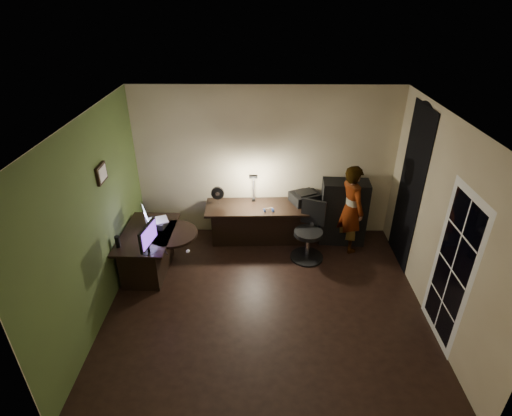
{
  "coord_description": "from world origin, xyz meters",
  "views": [
    {
      "loc": [
        -0.09,
        -4.43,
        4.03
      ],
      "look_at": [
        -0.15,
        1.05,
        1.0
      ],
      "focal_mm": 28.0,
      "sensor_mm": 36.0,
      "label": 1
    }
  ],
  "objects_px": {
    "desk_right": "(261,224)",
    "monitor": "(148,243)",
    "desk_left": "(150,252)",
    "cabinet": "(343,212)",
    "office_chair": "(308,233)",
    "person": "(351,209)"
  },
  "relations": [
    {
      "from": "desk_right",
      "to": "person",
      "type": "xyz_separation_m",
      "value": [
        1.51,
        -0.19,
        0.42
      ]
    },
    {
      "from": "desk_left",
      "to": "person",
      "type": "xyz_separation_m",
      "value": [
        3.26,
        0.69,
        0.42
      ]
    },
    {
      "from": "desk_left",
      "to": "monitor",
      "type": "relative_size",
      "value": 2.55
    },
    {
      "from": "monitor",
      "to": "office_chair",
      "type": "bearing_deg",
      "value": 31.08
    },
    {
      "from": "desk_right",
      "to": "cabinet",
      "type": "height_order",
      "value": "cabinet"
    },
    {
      "from": "desk_left",
      "to": "desk_right",
      "type": "xyz_separation_m",
      "value": [
        1.75,
        0.89,
        -0.01
      ]
    },
    {
      "from": "cabinet",
      "to": "desk_left",
      "type": "bearing_deg",
      "value": -159.96
    },
    {
      "from": "office_chair",
      "to": "desk_right",
      "type": "bearing_deg",
      "value": 170.02
    },
    {
      "from": "desk_left",
      "to": "cabinet",
      "type": "distance_m",
      "value": 3.34
    },
    {
      "from": "desk_left",
      "to": "office_chair",
      "type": "relative_size",
      "value": 1.26
    },
    {
      "from": "desk_left",
      "to": "monitor",
      "type": "distance_m",
      "value": 0.74
    },
    {
      "from": "office_chair",
      "to": "person",
      "type": "distance_m",
      "value": 0.84
    },
    {
      "from": "desk_right",
      "to": "monitor",
      "type": "relative_size",
      "value": 3.85
    },
    {
      "from": "desk_right",
      "to": "office_chair",
      "type": "xyz_separation_m",
      "value": [
        0.79,
        -0.51,
        0.14
      ]
    },
    {
      "from": "cabinet",
      "to": "office_chair",
      "type": "relative_size",
      "value": 1.17
    },
    {
      "from": "cabinet",
      "to": "monitor",
      "type": "relative_size",
      "value": 2.37
    },
    {
      "from": "desk_left",
      "to": "office_chair",
      "type": "xyz_separation_m",
      "value": [
        2.54,
        0.38,
        0.14
      ]
    },
    {
      "from": "desk_right",
      "to": "monitor",
      "type": "xyz_separation_m",
      "value": [
        -1.6,
        -1.39,
        0.52
      ]
    },
    {
      "from": "desk_left",
      "to": "monitor",
      "type": "height_order",
      "value": "monitor"
    },
    {
      "from": "desk_left",
      "to": "cabinet",
      "type": "height_order",
      "value": "cabinet"
    },
    {
      "from": "cabinet",
      "to": "person",
      "type": "height_order",
      "value": "person"
    },
    {
      "from": "cabinet",
      "to": "monitor",
      "type": "xyz_separation_m",
      "value": [
        -3.04,
        -1.43,
        0.29
      ]
    }
  ]
}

